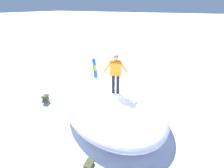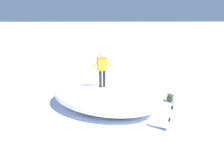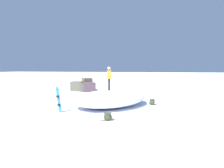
{
  "view_description": "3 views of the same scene",
  "coord_description": "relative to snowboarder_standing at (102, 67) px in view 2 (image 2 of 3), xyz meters",
  "views": [
    {
      "loc": [
        5.25,
        2.91,
        4.66
      ],
      "look_at": [
        -0.59,
        -0.21,
        1.55
      ],
      "focal_mm": 26.92,
      "sensor_mm": 36.0,
      "label": 1
    },
    {
      "loc": [
        -12.22,
        -0.27,
        4.68
      ],
      "look_at": [
        -0.25,
        -0.56,
        1.15
      ],
      "focal_mm": 38.85,
      "sensor_mm": 36.0,
      "label": 2
    },
    {
      "loc": [
        2.26,
        -12.02,
        2.73
      ],
      "look_at": [
        -0.51,
        0.24,
        1.57
      ],
      "focal_mm": 26.66,
      "sensor_mm": 36.0,
      "label": 3
    }
  ],
  "objects": [
    {
      "name": "backpack_far",
      "position": [
        3.14,
        0.73,
        -1.9
      ],
      "size": [
        0.64,
        0.36,
        0.46
      ],
      "color": "#383D23",
      "rests_on": "ground"
    },
    {
      "name": "snowboarder_standing",
      "position": [
        0.0,
        0.0,
        0.0
      ],
      "size": [
        0.47,
        1.01,
        1.76
      ],
      "color": "black",
      "rests_on": "snow_mound"
    },
    {
      "name": "snowboard_primary_upright",
      "position": [
        -2.55,
        -2.78,
        -1.29
      ],
      "size": [
        0.33,
        0.31,
        1.64
      ],
      "color": "#2672BF",
      "rests_on": "ground"
    },
    {
      "name": "backpack_near",
      "position": [
        0.84,
        -3.68,
        -1.92
      ],
      "size": [
        0.69,
        0.42,
        0.42
      ],
      "color": "#383D23",
      "rests_on": "ground"
    },
    {
      "name": "ground",
      "position": [
        0.66,
        0.08,
        -2.14
      ],
      "size": [
        240.0,
        240.0,
        0.0
      ],
      "primitive_type": "plane",
      "color": "white"
    },
    {
      "name": "snow_mound",
      "position": [
        0.15,
        -0.08,
        -1.58
      ],
      "size": [
        6.86,
        7.2,
        1.11
      ],
      "primitive_type": "ellipsoid",
      "rotation": [
        0.0,
        0.0,
        0.92
      ],
      "color": "white",
      "rests_on": "ground"
    }
  ]
}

